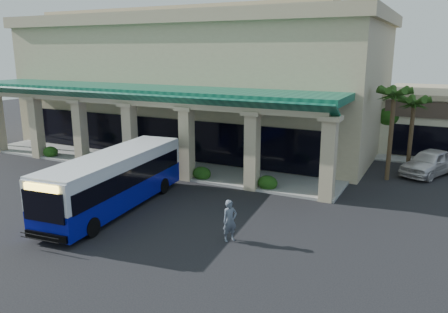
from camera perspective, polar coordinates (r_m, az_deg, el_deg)
The scene contains 9 objects.
ground at distance 22.63m, azimuth -5.17°, elevation -7.39°, with size 110.00×110.00×0.00m, color black.
main_building at distance 39.05m, azimuth -2.92°, elevation 10.07°, with size 30.80×14.80×11.35m, color #C0B189, non-canonical shape.
arcade at distance 31.75m, azimuth -11.11°, elevation 3.87°, with size 30.00×6.20×5.70m, color #0C4C39, non-canonical shape.
palm_0 at distance 29.40m, azimuth 21.01°, elevation 3.34°, with size 2.40×2.40×6.60m, color #1A390F, non-canonical shape.
palm_1 at distance 32.34m, azimuth 23.29°, elevation 3.28°, with size 2.40×2.40×5.80m, color #1A390F, non-canonical shape.
broadleaf_tree at distance 37.50m, azimuth 20.71°, elevation 4.03°, with size 2.60×2.60×4.81m, color #183F0E, non-canonical shape.
transit_bus at distance 23.44m, azimuth -14.05°, elevation -3.19°, with size 2.46×10.57×2.95m, color #080F92, non-canonical shape.
pedestrian at distance 19.14m, azimuth 0.77°, elevation -8.37°, with size 0.68×0.44×1.86m, color #515C69.
car_silver at distance 32.17m, azimuth 25.28°, elevation -0.69°, with size 2.03×5.05×1.72m, color silver.
Camera 1 is at (11.28, -17.87, 8.11)m, focal length 35.00 mm.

